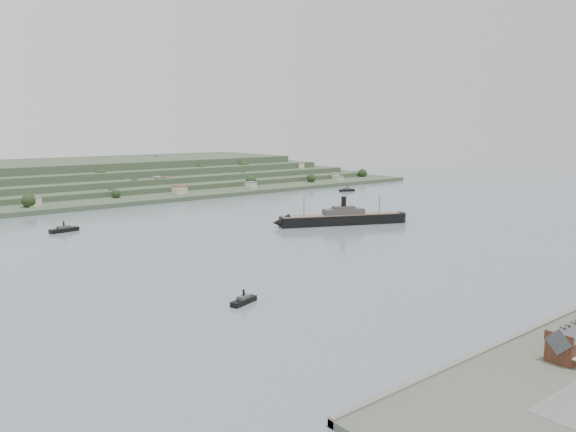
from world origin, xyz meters
TOP-DOWN VIEW (x-y plane):
  - ground at (0.00, 0.00)m, footprint 1400.00×1400.00m
  - far_peninsula at (27.91, 393.10)m, footprint 760.00×309.00m
  - steamship at (83.97, 47.82)m, footprint 95.06×50.86m
  - tugboat at (-72.29, -58.83)m, footprint 13.73×7.41m
  - ferry_west at (-77.96, 144.26)m, footprint 19.55×7.52m
  - ferry_east at (236.38, 190.06)m, footprint 18.10×9.46m

SIDE VIEW (x-z plane):
  - ground at x=0.00m, z-range 0.00..0.00m
  - tugboat at x=-72.29m, z-range -1.53..4.45m
  - ferry_east at x=236.38m, z-range -1.69..4.84m
  - ferry_west at x=-77.96m, z-range -1.85..5.29m
  - steamship at x=83.97m, z-range -7.66..16.64m
  - far_peninsula at x=27.91m, z-range -3.12..26.88m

